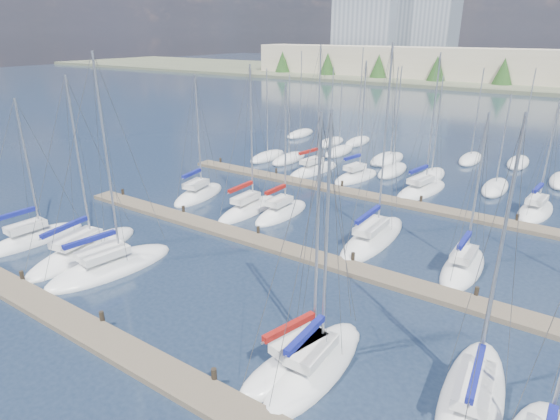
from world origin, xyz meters
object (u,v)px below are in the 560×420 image
Objects in this scene: sailboat_b at (84,251)px; sailboat_o at (356,177)px; sailboat_h at (199,195)px; sailboat_f at (472,400)px; sailboat_k at (373,238)px; sailboat_p at (421,190)px; sailboat_j at (281,213)px; sailboat_e at (315,365)px; sailboat_c at (111,266)px; sailboat_i at (249,209)px; sailboat_n at (314,170)px; sailboat_d at (304,360)px; sailboat_a at (34,239)px; sailboat_q at (535,211)px; sailboat_l at (463,268)px.

sailboat_o is (8.13, 27.33, 0.03)m from sailboat_b.
sailboat_f is (28.17, -13.03, -0.00)m from sailboat_h.
sailboat_k reaches higher than sailboat_p.
sailboat_o is 1.09× the size of sailboat_j.
sailboat_k reaches higher than sailboat_e.
sailboat_c reaches higher than sailboat_e.
sailboat_i reaches higher than sailboat_e.
sailboat_n is 1.09× the size of sailboat_i.
sailboat_d reaches higher than sailboat_a.
sailboat_d is at bearing -78.77° from sailboat_k.
sailboat_e reaches higher than sailboat_j.
sailboat_j is at bearing 54.03° from sailboat_b.
sailboat_e is at bearing -44.02° from sailboat_i.
sailboat_k is 25.58m from sailboat_a.
sailboat_b is 26.35m from sailboat_f.
sailboat_d is 1.08× the size of sailboat_j.
sailboat_q is at bearing 54.52° from sailboat_k.
sailboat_c is at bearing -14.27° from sailboat_b.
sailboat_n is 1.19× the size of sailboat_h.
sailboat_e is 0.97× the size of sailboat_i.
sailboat_l is (22.93, 12.65, 0.01)m from sailboat_b.
sailboat_e is 0.92× the size of sailboat_p.
sailboat_n is 32.81m from sailboat_e.
sailboat_n is at bearing 60.53° from sailboat_h.
sailboat_o reaches higher than sailboat_l.
sailboat_p is (15.38, 26.93, 0.01)m from sailboat_b.
sailboat_j is 1.04× the size of sailboat_a.
sailboat_d is at bearing -45.16° from sailboat_i.
sailboat_e reaches higher than sailboat_h.
sailboat_n reaches higher than sailboat_p.
sailboat_p reaches higher than sailboat_d.
sailboat_f is 22.86m from sailboat_c.
sailboat_c is (0.46, -27.40, -0.02)m from sailboat_n.
sailboat_k reaches higher than sailboat_q.
sailboat_f reaches higher than sailboat_o.
sailboat_i is (-2.86, -0.93, 0.01)m from sailboat_j.
sailboat_p is (7.25, -0.40, -0.01)m from sailboat_o.
sailboat_a is at bearing -131.52° from sailboat_q.
sailboat_i is at bearing -117.96° from sailboat_p.
sailboat_e is 1.15× the size of sailboat_l.
sailboat_o is 32.34m from sailboat_f.
sailboat_k is at bearing -119.19° from sailboat_q.
sailboat_i is (-14.57, 14.43, 0.01)m from sailboat_d.
sailboat_n is 13.89m from sailboat_i.
sailboat_n is 27.40m from sailboat_c.
sailboat_j is at bearing -81.87° from sailboat_o.
sailboat_j is 3.01m from sailboat_i.
sailboat_o is at bearing 126.14° from sailboat_d.
sailboat_j is (-18.04, -12.74, 0.01)m from sailboat_q.
sailboat_h is 14.98m from sailboat_c.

